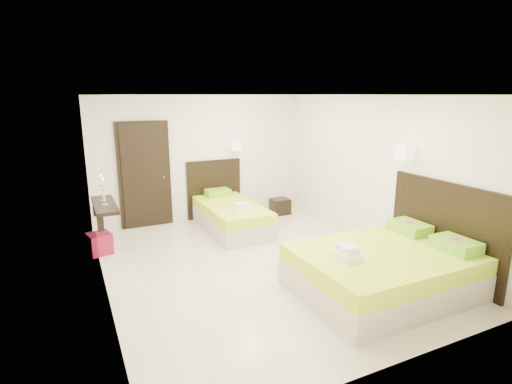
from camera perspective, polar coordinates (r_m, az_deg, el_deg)
name	(u,v)px	position (r m, az deg, el deg)	size (l,w,h in m)	color
floor	(258,264)	(6.40, 0.36, -10.29)	(5.50, 5.50, 0.00)	beige
bed_single	(230,214)	(7.96, -3.75, -3.14)	(1.21, 2.01, 1.66)	beige
bed_double	(388,268)	(5.76, 18.31, -10.20)	(2.27, 1.93, 1.87)	beige
nightstand	(280,206)	(8.97, 3.45, -2.05)	(0.39, 0.35, 0.35)	black
ottoman	(100,243)	(7.24, -21.42, -6.85)	(0.35, 0.35, 0.35)	maroon
door	(145,175)	(8.22, -15.60, 2.29)	(1.02, 0.15, 2.14)	black
console_shelf	(104,205)	(7.10, -20.90, -1.79)	(0.35, 1.20, 0.78)	black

